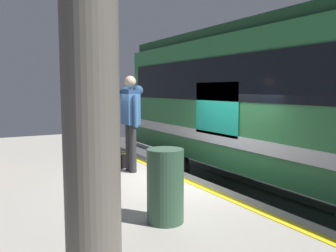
{
  "coord_description": "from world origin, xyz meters",
  "views": [
    {
      "loc": [
        -5.39,
        3.53,
        2.6
      ],
      "look_at": [
        0.44,
        0.3,
        1.9
      ],
      "focal_mm": 37.95,
      "sensor_mm": 36.0,
      "label": 1
    }
  ],
  "objects_px": {
    "handbag": "(120,160)",
    "trash_bin": "(165,186)",
    "passenger": "(131,115)",
    "station_column": "(89,20)"
  },
  "relations": [
    {
      "from": "station_column",
      "to": "trash_bin",
      "type": "height_order",
      "value": "station_column"
    },
    {
      "from": "station_column",
      "to": "trash_bin",
      "type": "xyz_separation_m",
      "value": [
        1.25,
        -1.26,
        -1.62
      ]
    },
    {
      "from": "handbag",
      "to": "trash_bin",
      "type": "relative_size",
      "value": 0.39
    },
    {
      "from": "handbag",
      "to": "trash_bin",
      "type": "distance_m",
      "value": 3.16
    },
    {
      "from": "passenger",
      "to": "station_column",
      "type": "bearing_deg",
      "value": 153.35
    },
    {
      "from": "handbag",
      "to": "station_column",
      "type": "relative_size",
      "value": 0.08
    },
    {
      "from": "passenger",
      "to": "station_column",
      "type": "distance_m",
      "value": 4.44
    },
    {
      "from": "passenger",
      "to": "handbag",
      "type": "height_order",
      "value": "passenger"
    },
    {
      "from": "handbag",
      "to": "passenger",
      "type": "bearing_deg",
      "value": -172.12
    },
    {
      "from": "handbag",
      "to": "station_column",
      "type": "xyz_separation_m",
      "value": [
        -4.33,
        1.88,
        1.9
      ]
    }
  ]
}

